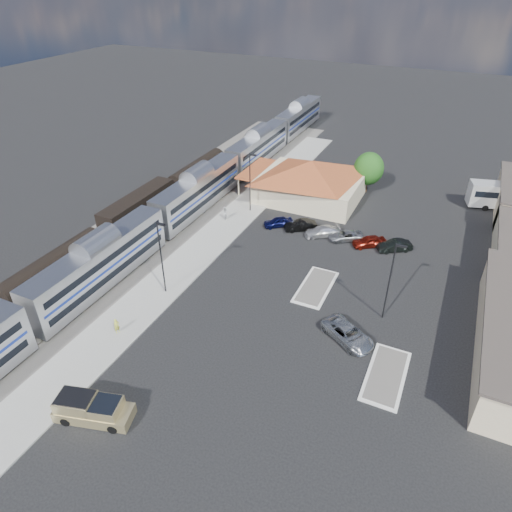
% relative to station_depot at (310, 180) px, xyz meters
% --- Properties ---
extents(ground, '(280.00, 280.00, 0.00)m').
position_rel_station_depot_xyz_m(ground, '(4.56, -24.00, -3.13)').
color(ground, black).
rests_on(ground, ground).
extents(railbed, '(16.00, 100.00, 0.12)m').
position_rel_station_depot_xyz_m(railbed, '(-16.44, -16.00, -3.07)').
color(railbed, '#4C4944').
rests_on(railbed, ground).
extents(platform, '(5.50, 92.00, 0.18)m').
position_rel_station_depot_xyz_m(platform, '(-7.44, -18.00, -3.04)').
color(platform, gray).
rests_on(platform, ground).
extents(passenger_train, '(3.00, 104.00, 5.55)m').
position_rel_station_depot_xyz_m(passenger_train, '(-13.44, -10.94, -0.26)').
color(passenger_train, silver).
rests_on(passenger_train, ground).
extents(freight_cars, '(2.80, 46.00, 4.00)m').
position_rel_station_depot_xyz_m(freight_cars, '(-19.44, -17.40, -1.21)').
color(freight_cars, black).
rests_on(freight_cars, ground).
extents(station_depot, '(18.35, 12.24, 6.20)m').
position_rel_station_depot_xyz_m(station_depot, '(0.00, 0.00, 0.00)').
color(station_depot, '#CAB794').
rests_on(station_depot, ground).
extents(traffic_island_south, '(3.30, 7.50, 0.21)m').
position_rel_station_depot_xyz_m(traffic_island_south, '(8.56, -22.00, -3.03)').
color(traffic_island_south, silver).
rests_on(traffic_island_south, ground).
extents(traffic_island_north, '(3.30, 7.50, 0.21)m').
position_rel_station_depot_xyz_m(traffic_island_north, '(18.56, -32.00, -3.03)').
color(traffic_island_north, silver).
rests_on(traffic_island_north, ground).
extents(lamp_plat_s, '(1.08, 0.25, 9.00)m').
position_rel_station_depot_xyz_m(lamp_plat_s, '(-6.34, -30.00, 2.21)').
color(lamp_plat_s, black).
rests_on(lamp_plat_s, ground).
extents(lamp_plat_n, '(1.08, 0.25, 9.00)m').
position_rel_station_depot_xyz_m(lamp_plat_n, '(-6.34, -8.00, 2.21)').
color(lamp_plat_n, black).
rests_on(lamp_plat_n, ground).
extents(lamp_lot, '(1.08, 0.25, 9.00)m').
position_rel_station_depot_xyz_m(lamp_lot, '(16.66, -24.00, 2.21)').
color(lamp_lot, black).
rests_on(lamp_lot, ground).
extents(tree_depot, '(4.71, 4.71, 6.63)m').
position_rel_station_depot_xyz_m(tree_depot, '(7.56, 6.00, 0.89)').
color(tree_depot, '#382314').
rests_on(tree_depot, ground).
extents(pickup_truck, '(6.63, 3.82, 2.16)m').
position_rel_station_depot_xyz_m(pickup_truck, '(-1.98, -46.49, -2.11)').
color(pickup_truck, tan).
rests_on(pickup_truck, ground).
extents(suv, '(6.21, 5.20, 1.58)m').
position_rel_station_depot_xyz_m(suv, '(14.12, -28.89, -2.34)').
color(suv, '#A9AEB2').
rests_on(suv, ground).
extents(person_a, '(0.57, 0.70, 1.66)m').
position_rel_station_depot_xyz_m(person_a, '(-6.88, -37.69, -2.12)').
color(person_a, gold).
rests_on(person_a, platform).
extents(person_b, '(0.95, 1.09, 1.92)m').
position_rel_station_depot_xyz_m(person_b, '(-8.52, -12.09, -1.99)').
color(person_b, beige).
rests_on(person_b, platform).
extents(parked_car_a, '(4.22, 3.78, 1.39)m').
position_rel_station_depot_xyz_m(parked_car_a, '(-0.88, -10.50, -2.44)').
color(parked_car_a, '#0D1041').
rests_on(parked_car_a, ground).
extents(parked_car_b, '(4.60, 3.73, 1.47)m').
position_rel_station_depot_xyz_m(parked_car_b, '(2.32, -10.20, -2.39)').
color(parked_car_b, black).
rests_on(parked_car_b, ground).
extents(parked_car_c, '(5.04, 4.33, 1.39)m').
position_rel_station_depot_xyz_m(parked_car_c, '(5.52, -10.50, -2.44)').
color(parked_car_c, silver).
rests_on(parked_car_c, ground).
extents(parked_car_d, '(5.03, 4.19, 1.28)m').
position_rel_station_depot_xyz_m(parked_car_d, '(8.72, -10.20, -2.49)').
color(parked_car_d, gray).
rests_on(parked_car_d, ground).
extents(parked_car_e, '(4.54, 3.87, 1.47)m').
position_rel_station_depot_xyz_m(parked_car_e, '(11.92, -10.50, -2.40)').
color(parked_car_e, maroon).
rests_on(parked_car_e, ground).
extents(parked_car_f, '(4.52, 3.73, 1.45)m').
position_rel_station_depot_xyz_m(parked_car_f, '(15.12, -10.20, -2.40)').
color(parked_car_f, black).
rests_on(parked_car_f, ground).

